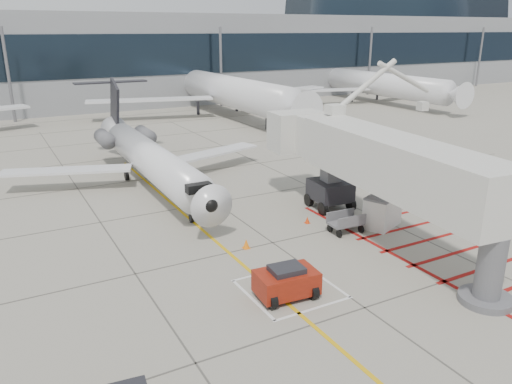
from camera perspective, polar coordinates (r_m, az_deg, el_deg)
ground_plane at (r=25.78m, az=6.49°, el=-8.96°), size 260.00×260.00×0.00m
regional_jet at (r=36.83m, az=-11.17°, el=5.12°), size 22.28×27.89×7.22m
jet_bridge at (r=28.33m, az=15.51°, el=1.91°), size 11.66×21.34×8.19m
pushback_tug at (r=23.05m, az=3.49°, el=-10.10°), size 2.88×1.94×1.61m
baggage_cart at (r=30.46m, az=10.23°, el=-3.44°), size 2.08×1.36×1.28m
ground_power_unit at (r=31.78m, az=14.25°, el=-2.10°), size 2.91×2.34×2.00m
cone_nose at (r=28.01m, az=-1.13°, el=-5.93°), size 0.39×0.39×0.54m
cone_side at (r=31.69m, az=5.89°, el=-3.19°), size 0.32×0.32×0.44m
terminal_building at (r=91.79m, az=-14.29°, el=14.69°), size 180.00×28.00×14.00m
terminal_glass_band at (r=78.26m, az=-11.59°, el=15.10°), size 180.00×0.10×6.00m
terminal_dome at (r=121.75m, az=15.45°, el=18.63°), size 40.00×28.00×28.00m
bg_aircraft_c at (r=71.49m, az=-3.79°, el=13.71°), size 37.19×41.32×12.40m
bg_aircraft_d at (r=86.74m, az=13.36°, el=13.57°), size 32.85×36.50×10.95m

